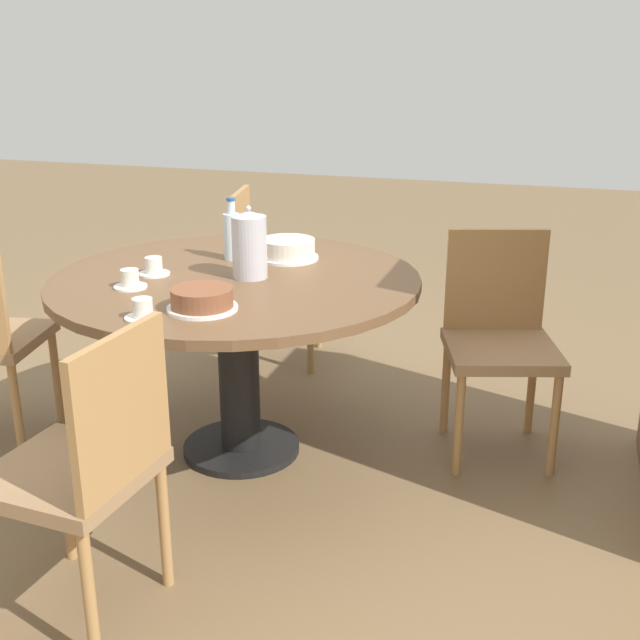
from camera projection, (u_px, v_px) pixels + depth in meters
name	position (u px, v px, depth m)	size (l,w,h in m)	color
ground_plane	(242.00, 450.00, 3.27)	(14.00, 14.00, 0.00)	brown
dining_table	(237.00, 309.00, 3.07)	(1.40, 1.40, 0.74)	black
chair_a	(268.00, 270.00, 4.09)	(0.49, 0.49, 0.88)	#A87A47
chair_c	(85.00, 465.00, 2.19)	(0.45, 0.45, 0.88)	#A87A47
chair_d	(499.00, 336.00, 3.16)	(0.52, 0.52, 0.88)	#A87A47
coffee_pot	(250.00, 245.00, 2.97)	(0.13, 0.13, 0.27)	silver
water_bottle	(232.00, 235.00, 3.23)	(0.07, 0.07, 0.25)	silver
cake_main	(288.00, 249.00, 3.26)	(0.25, 0.25, 0.08)	white
cake_second	(202.00, 300.00, 2.63)	(0.24, 0.24, 0.07)	white
cup_a	(143.00, 311.00, 2.55)	(0.12, 0.12, 0.07)	white
cup_b	(130.00, 280.00, 2.87)	(0.12, 0.12, 0.07)	white
cup_c	(154.00, 268.00, 3.04)	(0.12, 0.12, 0.07)	white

